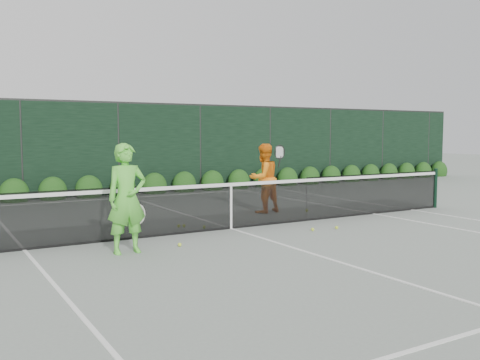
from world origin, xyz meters
TOP-DOWN VIEW (x-y plane):
  - ground at (0.00, 0.00)m, footprint 80.00×80.00m
  - tennis_net at (-0.02, 0.00)m, footprint 12.90×0.10m
  - player_woman at (-2.63, -1.10)m, footprint 0.70×0.47m
  - player_man at (1.88, 1.61)m, footprint 0.97×0.77m
  - court_lines at (0.00, 0.00)m, footprint 11.03×23.83m
  - windscreen_fence at (0.00, -2.71)m, footprint 32.00×21.07m
  - hedge_row at (-0.00, 7.15)m, footprint 31.66×0.65m
  - tennis_balls at (0.33, -0.06)m, footprint 4.65×2.40m

SIDE VIEW (x-z plane):
  - ground at x=0.00m, z-range 0.00..0.00m
  - court_lines at x=0.00m, z-range 0.00..0.01m
  - tennis_balls at x=0.33m, z-range 0.00..0.07m
  - hedge_row at x=0.00m, z-range -0.23..0.70m
  - tennis_net at x=-0.02m, z-range 0.00..1.07m
  - player_man at x=1.88m, z-range 0.00..1.76m
  - player_woman at x=-2.63m, z-range 0.00..1.86m
  - windscreen_fence at x=0.00m, z-range -0.02..3.04m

